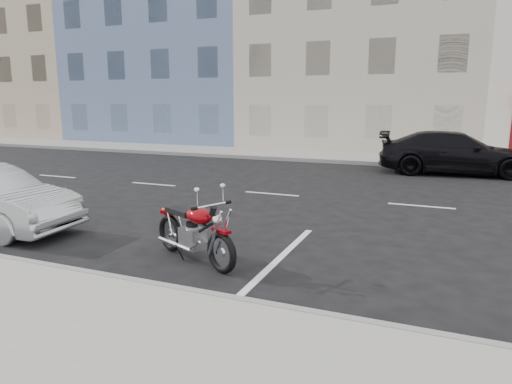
{
  "coord_description": "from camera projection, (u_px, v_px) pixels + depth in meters",
  "views": [
    {
      "loc": [
        2.4,
        -11.89,
        2.6
      ],
      "look_at": [
        -1.01,
        -3.6,
        0.8
      ],
      "focal_mm": 32.0,
      "sensor_mm": 36.0,
      "label": 1
    }
  ],
  "objects": [
    {
      "name": "ground",
      "position": [
        342.0,
        200.0,
        12.19
      ],
      "size": [
        120.0,
        120.0,
        0.0
      ],
      "primitive_type": "plane",
      "color": "black",
      "rests_on": "ground"
    },
    {
      "name": "sidewalk_far",
      "position": [
        276.0,
        154.0,
        21.93
      ],
      "size": [
        80.0,
        3.4,
        0.15
      ],
      "primitive_type": "cube",
      "color": "gray",
      "rests_on": "ground"
    },
    {
      "name": "curb_far",
      "position": [
        264.0,
        158.0,
        20.38
      ],
      "size": [
        80.0,
        0.12,
        0.16
      ],
      "primitive_type": "cube",
      "color": "gray",
      "rests_on": "ground"
    },
    {
      "name": "bldg_far_west",
      "position": [
        57.0,
        56.0,
        35.48
      ],
      "size": [
        12.0,
        12.0,
        12.0
      ],
      "primitive_type": "cube",
      "color": "tan",
      "rests_on": "ground"
    },
    {
      "name": "bldg_blue",
      "position": [
        190.0,
        42.0,
        30.91
      ],
      "size": [
        12.0,
        12.0,
        13.0
      ],
      "primitive_type": "cube",
      "color": "slate",
      "rests_on": "ground"
    },
    {
      "name": "bldg_cream",
      "position": [
        370.0,
        46.0,
        26.58
      ],
      "size": [
        12.0,
        12.0,
        11.5
      ],
      "primitive_type": "cube",
      "color": "#B9AF9D",
      "rests_on": "ground"
    },
    {
      "name": "motorcycle",
      "position": [
        222.0,
        244.0,
        6.89
      ],
      "size": [
        1.94,
        1.04,
        1.05
      ],
      "rotation": [
        0.0,
        0.0,
        -0.43
      ],
      "color": "black",
      "rests_on": "ground"
    },
    {
      "name": "car_far",
      "position": [
        455.0,
        153.0,
        16.32
      ],
      "size": [
        5.43,
        2.61,
        1.53
      ],
      "primitive_type": "imported",
      "rotation": [
        0.0,
        0.0,
        1.66
      ],
      "color": "black",
      "rests_on": "ground"
    }
  ]
}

